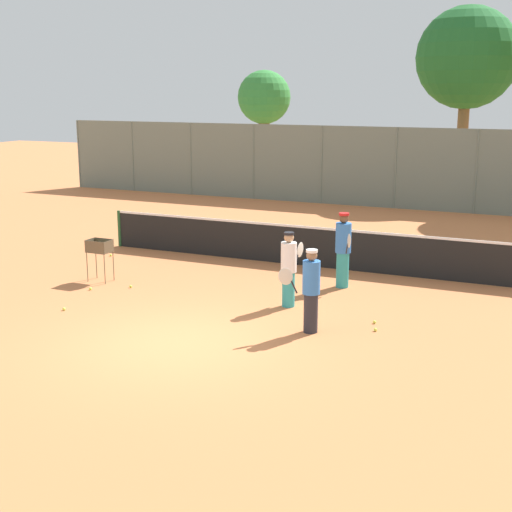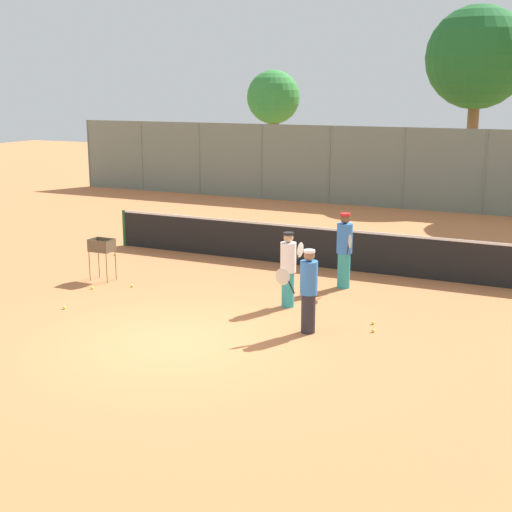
{
  "view_description": "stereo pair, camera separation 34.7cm",
  "coord_description": "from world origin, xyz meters",
  "px_view_note": "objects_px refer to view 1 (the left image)",
  "views": [
    {
      "loc": [
        6.43,
        -10.71,
        4.57
      ],
      "look_at": [
        0.19,
        3.13,
        1.0
      ],
      "focal_mm": 50.0,
      "sensor_mm": 36.0,
      "label": 1
    },
    {
      "loc": [
        6.75,
        -10.56,
        4.57
      ],
      "look_at": [
        0.19,
        3.13,
        1.0
      ],
      "focal_mm": 50.0,
      "sensor_mm": 36.0,
      "label": 2
    }
  ],
  "objects_px": {
    "player_white_outfit": "(343,249)",
    "player_red_cap": "(311,290)",
    "player_yellow_shirt": "(289,268)",
    "tennis_net": "(302,245)",
    "ball_cart": "(100,249)"
  },
  "relations": [
    {
      "from": "player_white_outfit",
      "to": "player_red_cap",
      "type": "height_order",
      "value": "player_white_outfit"
    },
    {
      "from": "player_yellow_shirt",
      "to": "player_white_outfit",
      "type": "bearing_deg",
      "value": -10.34
    },
    {
      "from": "player_white_outfit",
      "to": "player_red_cap",
      "type": "xyz_separation_m",
      "value": [
        0.4,
        -3.32,
        -0.07
      ]
    },
    {
      "from": "tennis_net",
      "to": "player_red_cap",
      "type": "distance_m",
      "value": 5.34
    },
    {
      "from": "player_red_cap",
      "to": "tennis_net",
      "type": "bearing_deg",
      "value": -110.08
    },
    {
      "from": "player_yellow_shirt",
      "to": "ball_cart",
      "type": "xyz_separation_m",
      "value": [
        -4.93,
        0.03,
        -0.06
      ]
    },
    {
      "from": "tennis_net",
      "to": "player_yellow_shirt",
      "type": "relative_size",
      "value": 7.17
    },
    {
      "from": "player_white_outfit",
      "to": "player_yellow_shirt",
      "type": "relative_size",
      "value": 1.09
    },
    {
      "from": "tennis_net",
      "to": "ball_cart",
      "type": "height_order",
      "value": "tennis_net"
    },
    {
      "from": "tennis_net",
      "to": "player_yellow_shirt",
      "type": "distance_m",
      "value": 3.7
    },
    {
      "from": "tennis_net",
      "to": "player_white_outfit",
      "type": "relative_size",
      "value": 6.57
    },
    {
      "from": "player_yellow_shirt",
      "to": "player_red_cap",
      "type": "bearing_deg",
      "value": -137.58
    },
    {
      "from": "player_white_outfit",
      "to": "ball_cart",
      "type": "height_order",
      "value": "player_white_outfit"
    },
    {
      "from": "tennis_net",
      "to": "player_yellow_shirt",
      "type": "bearing_deg",
      "value": -73.84
    },
    {
      "from": "player_yellow_shirt",
      "to": "ball_cart",
      "type": "distance_m",
      "value": 4.93
    }
  ]
}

